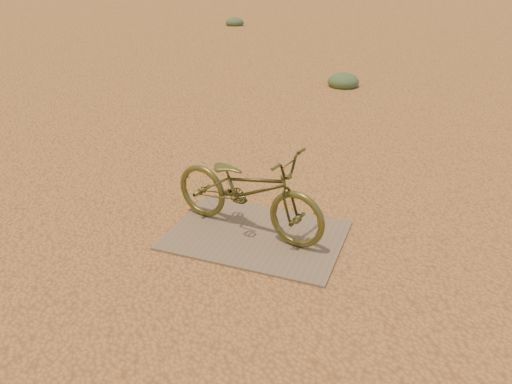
% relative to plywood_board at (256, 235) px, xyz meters
% --- Properties ---
extents(ground, '(120.00, 120.00, 0.00)m').
position_rel_plywood_board_xyz_m(ground, '(-0.55, 0.54, -0.01)').
color(ground, '#BA7E43').
rests_on(ground, ground).
extents(plywood_board, '(1.61, 1.13, 0.02)m').
position_rel_plywood_board_xyz_m(plywood_board, '(0.00, 0.00, 0.00)').
color(plywood_board, brown).
rests_on(plywood_board, ground).
extents(bicycle, '(1.69, 0.88, 0.85)m').
position_rel_plywood_board_xyz_m(bicycle, '(-0.11, 0.06, 0.43)').
color(bicycle, '#4F4E23').
rests_on(bicycle, plywood_board).
extents(kale_a, '(0.62, 0.62, 0.34)m').
position_rel_plywood_board_xyz_m(kale_a, '(-0.43, 5.98, -0.01)').
color(kale_a, '#4A6440').
rests_on(kale_a, ground).
extents(kale_c, '(0.65, 0.65, 0.36)m').
position_rel_plywood_board_xyz_m(kale_c, '(-5.88, 13.29, -0.01)').
color(kale_c, '#4A6440').
rests_on(kale_c, ground).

